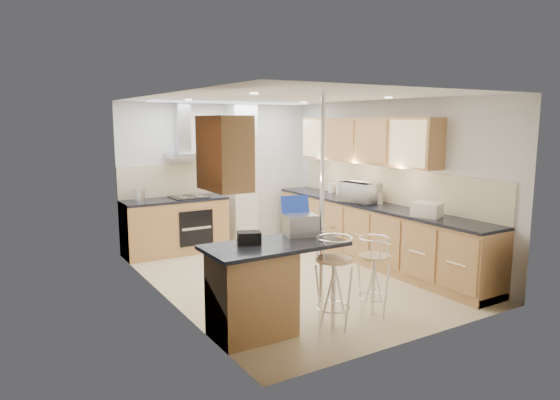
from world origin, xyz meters
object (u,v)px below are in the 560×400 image
laptop (301,225)px  bar_stool_end (373,276)px  bread_bin (427,210)px  bar_stool_near (334,282)px  microwave (360,192)px

laptop → bar_stool_end: (0.75, -0.37, -0.60)m
laptop → bar_stool_end: laptop is taller
laptop → bar_stool_end: bearing=-13.2°
laptop → bread_bin: size_ratio=0.95×
laptop → bar_stool_end: size_ratio=0.37×
bread_bin → bar_stool_near: bearing=174.2°
bar_stool_near → laptop: bearing=124.8°
laptop → bar_stool_near: bearing=-59.3°
bar_stool_near → bar_stool_end: bearing=23.0°
laptop → bar_stool_end: 1.03m
microwave → bread_bin: 1.36m
microwave → bread_bin: size_ratio=1.62×
microwave → bread_bin: bearing=171.6°
microwave → bar_stool_end: (-1.35, -1.84, -0.63)m
bar_stool_end → microwave: bearing=-18.8°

